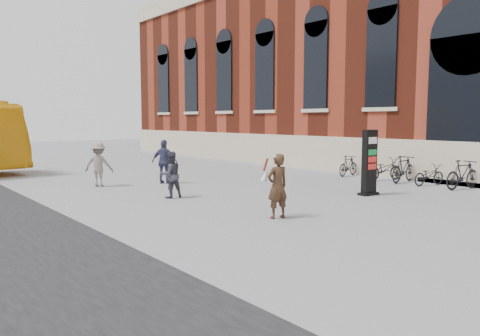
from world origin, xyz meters
TOP-DOWN VIEW (x-y plane):
  - ground at (0.00, 0.00)m, footprint 100.00×100.00m
  - station at (15.48, 6.00)m, footprint 12.15×44.50m
  - info_pylon at (4.63, 1.01)m, footprint 0.77×0.43m
  - woman at (-0.61, 0.20)m, footprint 0.72×0.67m
  - pedestrian_a at (-1.16, 4.91)m, footprint 0.82×0.67m
  - pedestrian_b at (-2.02, 9.08)m, footprint 1.30×1.25m
  - pedestrian_c at (0.47, 8.20)m, footprint 1.06×1.10m
  - bike_3 at (8.60, -0.41)m, footprint 1.97×0.86m
  - bike_4 at (8.60, 0.97)m, footprint 1.71×0.88m
  - bike_5 at (8.60, 2.13)m, footprint 1.95×0.71m
  - bike_6 at (8.60, 3.06)m, footprint 1.99×1.14m
  - bike_7 at (8.60, 5.06)m, footprint 1.68×0.72m

SIDE VIEW (x-z plane):
  - ground at x=0.00m, z-range 0.00..0.00m
  - bike_4 at x=8.60m, z-range 0.00..0.86m
  - bike_7 at x=8.60m, z-range 0.00..0.98m
  - bike_6 at x=8.60m, z-range 0.00..0.99m
  - bike_3 at x=8.60m, z-range 0.00..1.15m
  - bike_5 at x=8.60m, z-range 0.00..1.15m
  - pedestrian_a at x=-1.16m, z-range 0.00..1.60m
  - pedestrian_b at x=-2.02m, z-range 0.00..1.78m
  - woman at x=-0.61m, z-range 0.02..1.79m
  - pedestrian_c at x=0.47m, z-range 0.00..1.84m
  - info_pylon at x=4.63m, z-range 0.00..2.32m
  - station at x=15.48m, z-range -1.49..17.66m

